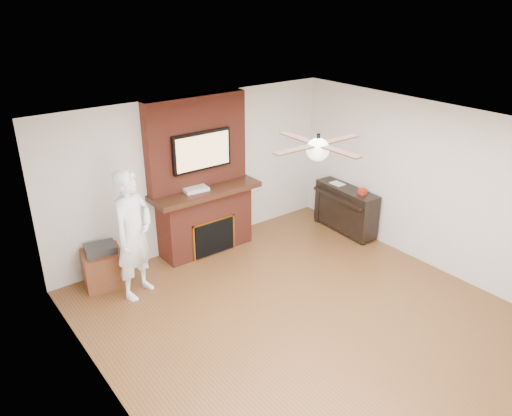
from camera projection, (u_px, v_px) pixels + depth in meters
room_shell at (313, 236)px, 5.95m from camera, size 5.36×5.86×2.86m
fireplace at (202, 192)px, 7.91m from camera, size 1.78×0.64×2.50m
tv at (202, 151)px, 7.60m from camera, size 1.00×0.08×0.60m
ceiling_fan at (318, 149)px, 5.51m from camera, size 1.21×1.21×0.31m
person at (134, 235)px, 6.70m from camera, size 0.81×0.71×1.84m
side_table at (103, 266)px, 7.18m from camera, size 0.63×0.63×0.63m
piano at (346, 208)px, 8.70m from camera, size 0.53×1.26×0.90m
cable_box at (196, 189)px, 7.70m from camera, size 0.39×0.25×0.05m
candle_orange at (202, 251)px, 8.05m from camera, size 0.07×0.07×0.12m
candle_green at (213, 249)px, 8.16m from camera, size 0.08×0.08×0.09m
candle_cream at (215, 247)px, 8.20m from camera, size 0.08×0.08×0.11m
candle_blue at (219, 247)px, 8.21m from camera, size 0.06×0.06×0.09m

